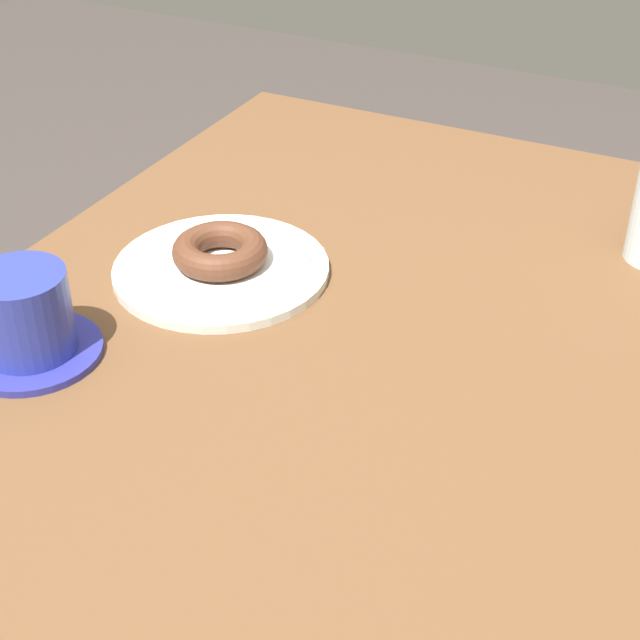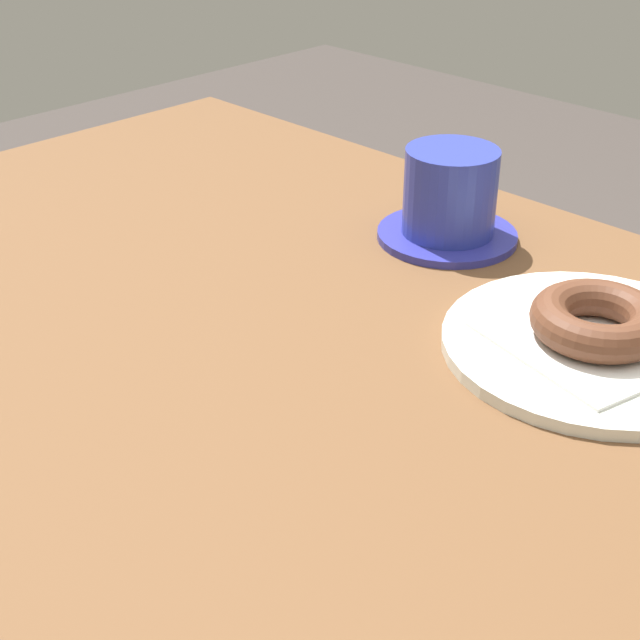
{
  "view_description": "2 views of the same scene",
  "coord_description": "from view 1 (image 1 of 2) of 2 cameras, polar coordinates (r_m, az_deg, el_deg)",
  "views": [
    {
      "loc": [
        -0.63,
        -0.35,
        1.32
      ],
      "look_at": [
        0.03,
        -0.02,
        0.82
      ],
      "focal_mm": 54.83,
      "sensor_mm": 36.0,
      "label": 1
    },
    {
      "loc": [
        0.41,
        -0.44,
        1.15
      ],
      "look_at": [
        -0.01,
        -0.02,
        0.81
      ],
      "focal_mm": 52.64,
      "sensor_mm": 36.0,
      "label": 2
    }
  ],
  "objects": [
    {
      "name": "table",
      "position": [
        0.95,
        -2.22,
        -6.69
      ],
      "size": [
        1.22,
        0.72,
        0.77
      ],
      "color": "brown",
      "rests_on": "ground_plane"
    },
    {
      "name": "plate_chocolate_ring",
      "position": [
        1.05,
        -5.79,
        2.97
      ],
      "size": [
        0.23,
        0.23,
        0.01
      ],
      "primitive_type": "cylinder",
      "color": "silver",
      "rests_on": "table"
    },
    {
      "name": "napkin_chocolate_ring",
      "position": [
        1.05,
        -5.81,
        3.27
      ],
      "size": [
        0.17,
        0.17,
        0.0
      ],
      "primitive_type": "cube",
      "rotation": [
        0.0,
        0.0,
        -0.23
      ],
      "color": "white",
      "rests_on": "plate_chocolate_ring"
    },
    {
      "name": "donut_chocolate_ring",
      "position": [
        1.04,
        -5.86,
        4.04
      ],
      "size": [
        0.1,
        0.1,
        0.03
      ],
      "primitive_type": "torus",
      "color": "#542F1E",
      "rests_on": "napkin_chocolate_ring"
    },
    {
      "name": "coffee_cup",
      "position": [
        0.94,
        -16.81,
        0.09
      ],
      "size": [
        0.13,
        0.13,
        0.09
      ],
      "color": "navy",
      "rests_on": "table"
    }
  ]
}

